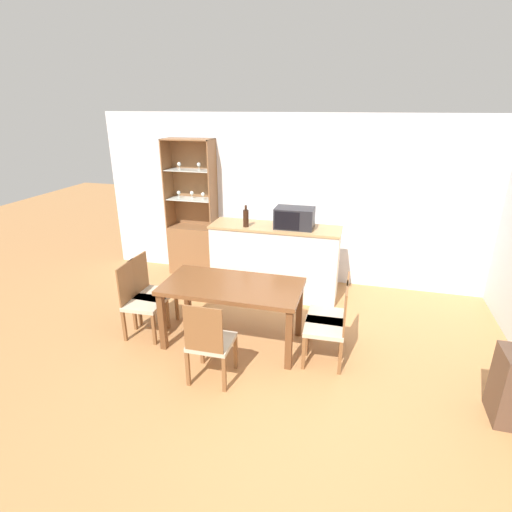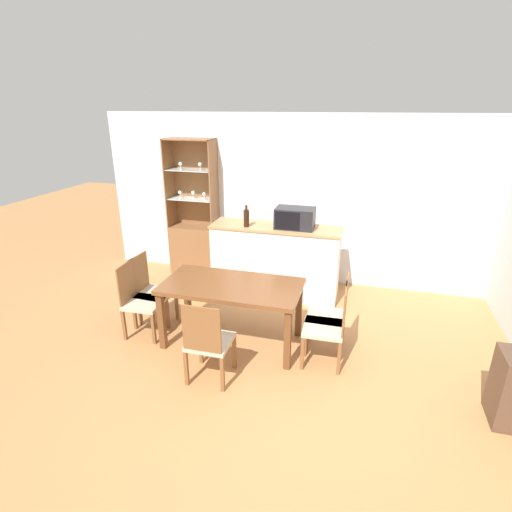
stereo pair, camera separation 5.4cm
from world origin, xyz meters
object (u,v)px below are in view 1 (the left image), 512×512
(dining_chair_side_left_near, at_px, (141,301))
(dining_chair_side_right_far, at_px, (331,315))
(dining_chair_head_near, at_px, (210,342))
(dining_chair_side_left_far, at_px, (151,292))
(dining_table, at_px, (232,292))
(microwave, at_px, (294,218))
(display_cabinet, at_px, (194,238))
(dining_chair_side_right_near, at_px, (329,326))
(wine_bottle, at_px, (246,218))

(dining_chair_side_left_near, relative_size, dining_chair_side_right_far, 1.00)
(dining_chair_head_near, bearing_deg, dining_chair_side_left_far, 141.82)
(dining_table, height_order, microwave, microwave)
(display_cabinet, height_order, dining_chair_head_near, display_cabinet)
(dining_chair_side_right_far, xyz_separation_m, microwave, (-0.66, 1.25, 0.74))
(dining_chair_side_right_near, bearing_deg, dining_chair_side_right_far, -1.87)
(dining_chair_side_right_near, relative_size, dining_chair_head_near, 1.00)
(dining_chair_side_right_near, xyz_separation_m, wine_bottle, (-1.32, 1.37, 0.73))
(display_cabinet, height_order, dining_chair_side_right_far, display_cabinet)
(microwave, relative_size, wine_bottle, 1.74)
(dining_chair_side_right_far, relative_size, dining_chair_head_near, 1.00)
(dining_chair_side_left_far, distance_m, dining_chair_head_near, 1.41)
(dining_chair_side_right_near, xyz_separation_m, dining_chair_side_left_near, (-2.24, -0.00, 0.00))
(dining_chair_side_left_near, distance_m, dining_chair_side_right_far, 2.25)
(microwave, bearing_deg, dining_table, -108.74)
(dining_chair_side_right_far, bearing_deg, wine_bottle, 49.47)
(dining_chair_side_left_near, bearing_deg, dining_chair_head_near, 58.76)
(dining_chair_head_near, bearing_deg, microwave, 76.91)
(dining_chair_side_left_far, xyz_separation_m, dining_chair_side_right_far, (2.24, -0.00, 0.00))
(dining_table, distance_m, dining_chair_side_right_far, 1.15)
(dining_table, relative_size, dining_chair_side_right_near, 1.73)
(display_cabinet, height_order, dining_chair_side_left_near, display_cabinet)
(wine_bottle, bearing_deg, dining_chair_head_near, -84.32)
(dining_chair_side_left_near, relative_size, wine_bottle, 2.99)
(dining_table, bearing_deg, dining_chair_side_right_far, 6.20)
(display_cabinet, relative_size, dining_chair_side_left_near, 2.37)
(dining_chair_side_right_near, height_order, dining_chair_side_left_near, same)
(dining_chair_side_right_far, height_order, wine_bottle, wine_bottle)
(dining_table, relative_size, dining_chair_head_near, 1.73)
(dining_chair_head_near, bearing_deg, dining_chair_side_right_near, 28.16)
(display_cabinet, height_order, dining_table, display_cabinet)
(dining_chair_side_right_far, distance_m, microwave, 1.59)
(dining_chair_side_right_near, bearing_deg, wine_bottle, 41.99)
(dining_table, bearing_deg, dining_chair_side_left_far, 173.67)
(display_cabinet, relative_size, dining_chair_side_right_near, 2.37)
(dining_chair_side_left_far, height_order, microwave, microwave)
(dining_chair_side_right_near, height_order, microwave, microwave)
(dining_chair_head_near, bearing_deg, display_cabinet, 115.50)
(wine_bottle, bearing_deg, display_cabinet, 150.39)
(display_cabinet, distance_m, dining_table, 2.26)
(dining_table, height_order, dining_chair_side_right_far, dining_chair_side_right_far)
(dining_chair_side_left_far, height_order, wine_bottle, wine_bottle)
(dining_chair_side_left_far, relative_size, wine_bottle, 2.99)
(microwave, bearing_deg, dining_chair_side_right_far, -62.27)
(display_cabinet, relative_size, dining_chair_side_left_far, 2.37)
(dining_table, bearing_deg, dining_chair_side_left_near, -173.69)
(dining_chair_side_left_far, height_order, dining_chair_side_left_near, same)
(display_cabinet, relative_size, dining_chair_head_near, 2.37)
(dining_chair_side_right_far, distance_m, wine_bottle, 1.88)
(dining_chair_head_near, xyz_separation_m, microwave, (0.46, 2.10, 0.74))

